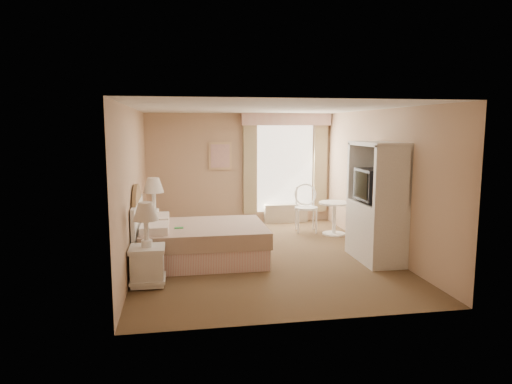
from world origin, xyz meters
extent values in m
cube|color=brown|center=(0.00, 0.00, 0.00)|extent=(4.20, 5.50, 0.01)
cube|color=silver|center=(0.00, 0.00, 2.50)|extent=(4.20, 5.50, 0.01)
cube|color=#CDA888|center=(0.00, 2.75, 1.25)|extent=(4.20, 0.01, 2.50)
cube|color=#CDA888|center=(0.00, -2.75, 1.25)|extent=(4.20, 0.01, 2.50)
cube|color=#CDA888|center=(-2.10, 0.00, 1.25)|extent=(0.01, 5.50, 2.50)
cube|color=#CDA888|center=(2.10, 0.00, 1.25)|extent=(0.01, 5.50, 2.50)
cube|color=white|center=(1.05, 2.72, 1.25)|extent=(1.30, 0.02, 2.00)
cube|color=tan|center=(0.22, 2.67, 1.25)|extent=(0.30, 0.08, 2.05)
cube|color=tan|center=(1.88, 2.67, 1.25)|extent=(0.30, 0.08, 2.05)
cube|color=pink|center=(1.05, 2.63, 2.37)|extent=(2.05, 0.20, 0.28)
cube|color=beige|center=(1.05, 2.63, 0.21)|extent=(1.00, 0.22, 0.42)
cube|color=#D9B285|center=(-0.45, 2.72, 1.55)|extent=(0.52, 0.03, 0.62)
cube|color=beige|center=(-0.45, 2.70, 1.55)|extent=(0.42, 0.02, 0.52)
cube|color=pink|center=(-1.00, -0.15, 0.17)|extent=(1.95, 1.49, 0.33)
cube|color=beige|center=(-1.00, -0.15, 0.46)|extent=(2.01, 1.54, 0.26)
cube|color=white|center=(-1.77, -0.50, 0.65)|extent=(0.42, 0.58, 0.13)
cube|color=white|center=(-1.77, 0.20, 0.65)|extent=(0.42, 0.58, 0.13)
cube|color=#268E3D|center=(-1.40, -0.29, 0.60)|extent=(0.14, 0.10, 0.01)
cube|color=white|center=(-2.05, -0.15, 0.51)|extent=(0.06, 1.58, 1.02)
cylinder|color=#9B7E52|center=(-2.05, -0.15, 0.60)|extent=(0.05, 1.40, 1.40)
cube|color=white|center=(-1.84, -1.22, 0.26)|extent=(0.44, 0.44, 0.48)
cube|color=white|center=(-1.84, -1.22, 0.53)|extent=(0.48, 0.48, 0.06)
cube|color=white|center=(-1.84, -1.22, 0.10)|extent=(0.48, 0.48, 0.05)
cylinder|color=white|center=(-1.84, -1.22, 0.60)|extent=(0.15, 0.15, 0.10)
cylinder|color=white|center=(-1.84, -1.22, 0.80)|extent=(0.07, 0.07, 0.38)
cone|color=silver|center=(-1.84, -1.22, 1.05)|extent=(0.34, 0.34, 0.25)
cube|color=white|center=(-1.84, 0.92, 0.28)|extent=(0.48, 0.48, 0.52)
cube|color=white|center=(-1.84, 0.92, 0.57)|extent=(0.52, 0.52, 0.06)
cube|color=white|center=(-1.84, 0.92, 0.10)|extent=(0.52, 0.52, 0.05)
cylinder|color=white|center=(-1.84, 0.92, 0.66)|extent=(0.17, 0.17, 0.10)
cylinder|color=white|center=(-1.84, 0.92, 0.86)|extent=(0.07, 0.07, 0.42)
cone|color=silver|center=(-1.84, 0.92, 1.15)|extent=(0.37, 0.37, 0.27)
cylinder|color=white|center=(1.75, 1.27, 0.01)|extent=(0.47, 0.47, 0.03)
cylinder|color=white|center=(1.75, 1.27, 0.34)|extent=(0.07, 0.07, 0.64)
cylinder|color=white|center=(1.75, 1.27, 0.65)|extent=(0.64, 0.64, 0.04)
cylinder|color=white|center=(1.04, 1.46, 0.25)|extent=(0.04, 0.04, 0.49)
cylinder|color=white|center=(1.41, 1.41, 0.25)|extent=(0.04, 0.04, 0.49)
cylinder|color=white|center=(1.09, 1.83, 0.25)|extent=(0.04, 0.04, 0.49)
cylinder|color=white|center=(1.46, 1.78, 0.25)|extent=(0.04, 0.04, 0.49)
cylinder|color=white|center=(1.25, 1.62, 0.51)|extent=(0.55, 0.55, 0.04)
torus|color=white|center=(1.27, 1.77, 0.77)|extent=(0.49, 0.18, 0.47)
cylinder|color=white|center=(1.09, 1.83, 0.71)|extent=(0.04, 0.04, 0.44)
cylinder|color=white|center=(1.46, 1.78, 0.71)|extent=(0.04, 0.04, 0.44)
cube|color=white|center=(1.81, -0.58, 0.48)|extent=(0.59, 1.18, 0.96)
cube|color=white|center=(1.81, -1.13, 1.45)|extent=(0.59, 0.09, 0.96)
cube|color=white|center=(1.81, -0.04, 1.45)|extent=(0.59, 0.09, 0.96)
cube|color=white|center=(1.81, -0.58, 1.93)|extent=(0.59, 1.18, 0.06)
cube|color=white|center=(2.08, -0.58, 1.45)|extent=(0.04, 1.18, 0.96)
cube|color=black|center=(1.78, -0.58, 1.26)|extent=(0.51, 0.64, 0.51)
cube|color=black|center=(1.53, -0.58, 1.26)|extent=(0.02, 0.54, 0.43)
camera|label=1|loc=(-1.39, -7.51, 2.20)|focal=32.00mm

